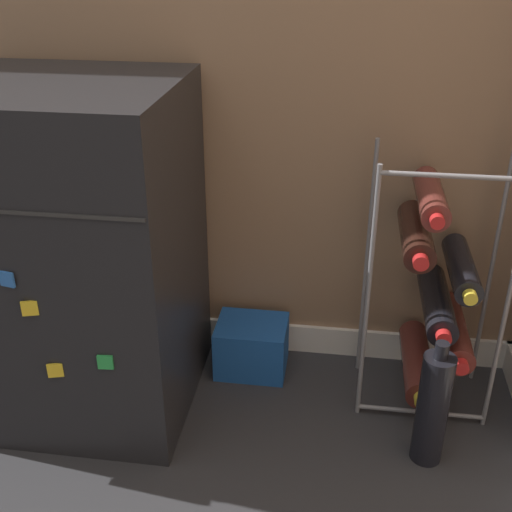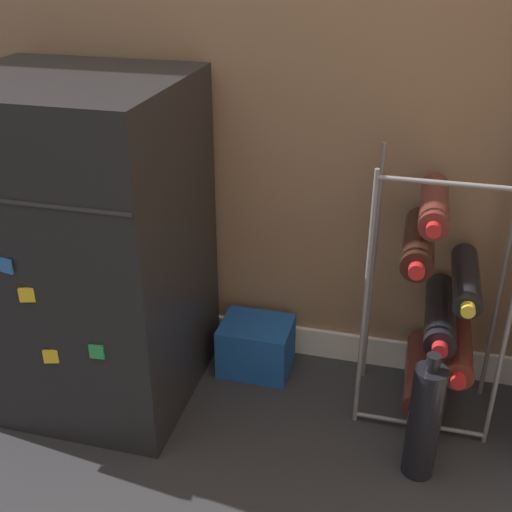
{
  "view_description": "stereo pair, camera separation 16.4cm",
  "coord_description": "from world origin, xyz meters",
  "px_view_note": "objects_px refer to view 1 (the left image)",
  "views": [
    {
      "loc": [
        0.39,
        -0.97,
        1.19
      ],
      "look_at": [
        0.18,
        0.48,
        0.44
      ],
      "focal_mm": 45.0,
      "sensor_mm": 36.0,
      "label": 1
    },
    {
      "loc": [
        0.55,
        -0.93,
        1.19
      ],
      "look_at": [
        0.18,
        0.48,
        0.44
      ],
      "focal_mm": 45.0,
      "sensor_mm": 36.0,
      "label": 2
    }
  ],
  "objects_px": {
    "mini_fridge": "(78,255)",
    "soda_box": "(252,346)",
    "loose_bottle_floor": "(433,408)",
    "wine_rack": "(434,293)"
  },
  "relations": [
    {
      "from": "wine_rack",
      "to": "soda_box",
      "type": "bearing_deg",
      "value": 173.1
    },
    {
      "from": "wine_rack",
      "to": "loose_bottle_floor",
      "type": "xyz_separation_m",
      "value": [
        -0.01,
        -0.24,
        -0.18
      ]
    },
    {
      "from": "mini_fridge",
      "to": "soda_box",
      "type": "bearing_deg",
      "value": 21.75
    },
    {
      "from": "mini_fridge",
      "to": "wine_rack",
      "type": "xyz_separation_m",
      "value": [
        0.92,
        0.11,
        -0.1
      ]
    },
    {
      "from": "mini_fridge",
      "to": "loose_bottle_floor",
      "type": "height_order",
      "value": "mini_fridge"
    },
    {
      "from": "wine_rack",
      "to": "soda_box",
      "type": "distance_m",
      "value": 0.56
    },
    {
      "from": "mini_fridge",
      "to": "wine_rack",
      "type": "relative_size",
      "value": 1.23
    },
    {
      "from": "soda_box",
      "to": "loose_bottle_floor",
      "type": "height_order",
      "value": "loose_bottle_floor"
    },
    {
      "from": "loose_bottle_floor",
      "to": "wine_rack",
      "type": "bearing_deg",
      "value": 88.53
    },
    {
      "from": "soda_box",
      "to": "loose_bottle_floor",
      "type": "relative_size",
      "value": 0.6
    }
  ]
}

